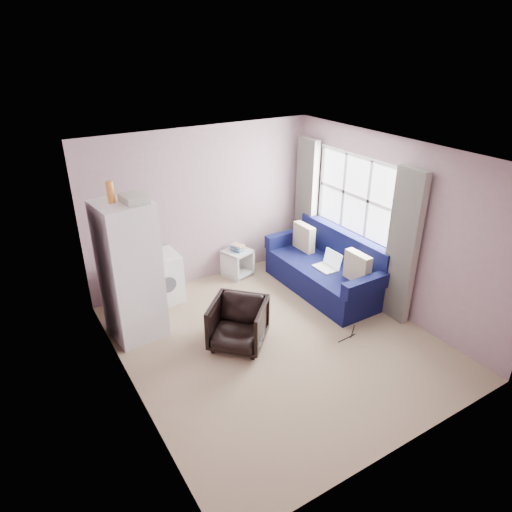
{
  "coord_description": "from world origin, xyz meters",
  "views": [
    {
      "loc": [
        -2.83,
        -4.12,
        3.69
      ],
      "look_at": [
        0.05,
        0.6,
        1.0
      ],
      "focal_mm": 32.0,
      "sensor_mm": 36.0,
      "label": 1
    }
  ],
  "objects_px": {
    "armchair": "(238,322)",
    "washing_machine": "(161,277)",
    "side_table": "(237,261)",
    "sofa": "(328,269)",
    "fridge": "(130,271)"
  },
  "relations": [
    {
      "from": "washing_machine",
      "to": "sofa",
      "type": "xyz_separation_m",
      "value": [
        2.38,
        -1.05,
        -0.06
      ]
    },
    {
      "from": "armchair",
      "to": "side_table",
      "type": "relative_size",
      "value": 1.25
    },
    {
      "from": "fridge",
      "to": "sofa",
      "type": "bearing_deg",
      "value": -14.11
    },
    {
      "from": "armchair",
      "to": "washing_machine",
      "type": "relative_size",
      "value": 0.93
    },
    {
      "from": "armchair",
      "to": "washing_machine",
      "type": "xyz_separation_m",
      "value": [
        -0.43,
        1.6,
        0.04
      ]
    },
    {
      "from": "fridge",
      "to": "washing_machine",
      "type": "xyz_separation_m",
      "value": [
        0.61,
        0.65,
        -0.56
      ]
    },
    {
      "from": "fridge",
      "to": "sofa",
      "type": "xyz_separation_m",
      "value": [
        2.99,
        -0.4,
        -0.62
      ]
    },
    {
      "from": "fridge",
      "to": "side_table",
      "type": "distance_m",
      "value": 2.23
    },
    {
      "from": "side_table",
      "to": "sofa",
      "type": "relative_size",
      "value": 0.27
    },
    {
      "from": "armchair",
      "to": "side_table",
      "type": "xyz_separation_m",
      "value": [
        0.94,
        1.7,
        -0.09
      ]
    },
    {
      "from": "side_table",
      "to": "armchair",
      "type": "bearing_deg",
      "value": -119.02
    },
    {
      "from": "armchair",
      "to": "sofa",
      "type": "xyz_separation_m",
      "value": [
        1.95,
        0.55,
        -0.01
      ]
    },
    {
      "from": "washing_machine",
      "to": "side_table",
      "type": "xyz_separation_m",
      "value": [
        1.37,
        0.1,
        -0.13
      ]
    },
    {
      "from": "armchair",
      "to": "sofa",
      "type": "bearing_deg",
      "value": 61.26
    },
    {
      "from": "fridge",
      "to": "sofa",
      "type": "height_order",
      "value": "fridge"
    }
  ]
}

